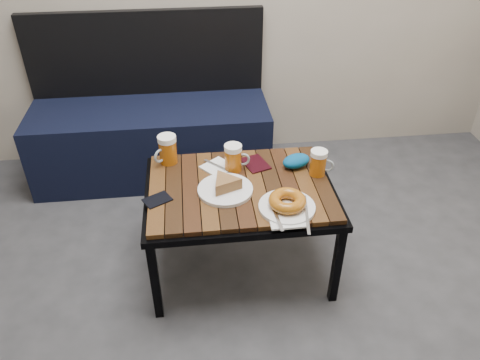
{
  "coord_description": "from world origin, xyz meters",
  "views": [
    {
      "loc": [
        -0.03,
        -0.79,
        1.67
      ],
      "look_at": [
        0.17,
        0.88,
        0.5
      ],
      "focal_mm": 35.0,
      "sensor_mm": 36.0,
      "label": 1
    }
  ],
  "objects": [
    {
      "name": "bench",
      "position": [
        -0.27,
        1.76,
        0.27
      ],
      "size": [
        1.4,
        0.5,
        0.95
      ],
      "color": "black",
      "rests_on": "ground"
    },
    {
      "name": "beer_mug_left",
      "position": [
        -0.15,
        1.1,
        0.54
      ],
      "size": [
        0.12,
        0.12,
        0.14
      ],
      "rotation": [
        0.0,
        0.0,
        3.88
      ],
      "color": "#AF570E",
      "rests_on": "cafe_table"
    },
    {
      "name": "beer_mug_centre",
      "position": [
        0.15,
        1.0,
        0.54
      ],
      "size": [
        0.12,
        0.08,
        0.13
      ],
      "rotation": [
        0.0,
        0.0,
        -0.03
      ],
      "color": "#AF570E",
      "rests_on": "cafe_table"
    },
    {
      "name": "napkin_left",
      "position": [
        0.08,
        1.03,
        0.48
      ],
      "size": [
        0.18,
        0.18,
        0.01
      ],
      "rotation": [
        0.0,
        0.0,
        0.67
      ],
      "color": "white",
      "rests_on": "cafe_table"
    },
    {
      "name": "knit_pouch",
      "position": [
        0.44,
        1.0,
        0.5
      ],
      "size": [
        0.16,
        0.13,
        0.06
      ],
      "primitive_type": "ellipsoid",
      "rotation": [
        0.0,
        0.0,
        0.38
      ],
      "color": "navy",
      "rests_on": "cafe_table"
    },
    {
      "name": "beer_mug_right",
      "position": [
        0.53,
        0.92,
        0.53
      ],
      "size": [
        0.12,
        0.09,
        0.12
      ],
      "rotation": [
        0.0,
        0.0,
        -0.3
      ],
      "color": "#AF570E",
      "rests_on": "cafe_table"
    },
    {
      "name": "passport_navy",
      "position": [
        -0.19,
        0.81,
        0.47
      ],
      "size": [
        0.14,
        0.12,
        0.01
      ],
      "primitive_type": "cube",
      "rotation": [
        0.0,
        0.0,
        -1.05
      ],
      "color": "black",
      "rests_on": "cafe_table"
    },
    {
      "name": "passport_burgundy",
      "position": [
        0.26,
        1.04,
        0.48
      ],
      "size": [
        0.14,
        0.17,
        0.01
      ],
      "primitive_type": "cube",
      "rotation": [
        0.0,
        0.0,
        0.33
      ],
      "color": "black",
      "rests_on": "cafe_table"
    },
    {
      "name": "cafe_table",
      "position": [
        0.17,
        0.88,
        0.43
      ],
      "size": [
        0.84,
        0.62,
        0.47
      ],
      "color": "black",
      "rests_on": "ground"
    },
    {
      "name": "napkin_right",
      "position": [
        0.32,
        0.62,
        0.48
      ],
      "size": [
        0.14,
        0.12,
        0.01
      ],
      "rotation": [
        0.0,
        0.0,
        0.01
      ],
      "color": "white",
      "rests_on": "cafe_table"
    },
    {
      "name": "plate_pie",
      "position": [
        0.1,
        0.84,
        0.5
      ],
      "size": [
        0.24,
        0.24,
        0.07
      ],
      "color": "white",
      "rests_on": "cafe_table"
    },
    {
      "name": "plate_bagel",
      "position": [
        0.34,
        0.69,
        0.5
      ],
      "size": [
        0.23,
        0.31,
        0.06
      ],
      "color": "white",
      "rests_on": "cafe_table"
    }
  ]
}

